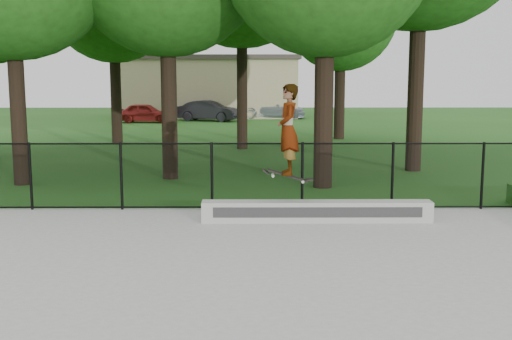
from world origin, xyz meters
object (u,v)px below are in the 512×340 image
object	(u,v)px
grind_ledge	(317,211)
car_a	(145,113)
skater_airborne	(288,131)
car_c	(271,108)
car_b	(209,111)

from	to	relation	value
grind_ledge	car_a	size ratio (longest dim) A/B	1.32
skater_airborne	grind_ledge	bearing A→B (deg)	2.12
grind_ledge	car_c	bearing A→B (deg)	90.03
car_a	car_c	world-z (taller)	car_c
car_a	car_b	xyz separation A→B (m)	(3.87, 1.27, 0.05)
car_b	skater_airborne	world-z (taller)	skater_airborne
car_a	car_c	xyz separation A→B (m)	(7.95, 3.70, 0.08)
car_c	car_a	bearing A→B (deg)	117.70
grind_ledge	car_a	xyz separation A→B (m)	(-7.97, 27.43, 0.34)
grind_ledge	car_b	distance (m)	28.99
car_b	grind_ledge	bearing A→B (deg)	-153.04
grind_ledge	skater_airborne	xyz separation A→B (m)	(-0.60, -0.02, 1.65)
car_c	skater_airborne	distance (m)	31.19
car_b	skater_airborne	bearing A→B (deg)	-154.23
skater_airborne	car_a	bearing A→B (deg)	105.02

